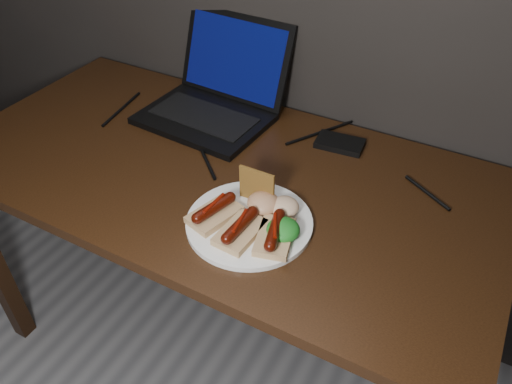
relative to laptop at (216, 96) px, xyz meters
name	(u,v)px	position (x,y,z in m)	size (l,w,h in m)	color
desk	(219,195)	(0.14, -0.23, -0.14)	(1.40, 0.70, 0.75)	#351C0D
laptop	(216,96)	(0.00, 0.00, 0.00)	(0.37, 0.35, 0.25)	black
hard_drive	(340,143)	(0.38, 0.01, -0.05)	(0.12, 0.07, 0.02)	black
desk_cables	(252,141)	(0.17, -0.09, -0.05)	(0.96, 0.41, 0.01)	black
plate	(249,223)	(0.32, -0.37, -0.05)	(0.27, 0.27, 0.01)	white
bread_sausage_left	(214,212)	(0.25, -0.40, -0.03)	(0.10, 0.13, 0.04)	#D8BA7F
bread_sausage_center	(240,229)	(0.32, -0.42, -0.03)	(0.08, 0.12, 0.04)	#D8BA7F
bread_sausage_right	(275,234)	(0.39, -0.39, -0.03)	(0.10, 0.13, 0.04)	#D8BA7F
crispbread	(257,186)	(0.30, -0.30, 0.00)	(0.09, 0.01, 0.09)	#9E6C2B
salad_greens	(283,230)	(0.40, -0.38, -0.02)	(0.07, 0.07, 0.04)	#13611B
salsa_mound	(263,203)	(0.33, -0.32, -0.02)	(0.07, 0.07, 0.04)	#9F290F
coleslaw_mound	(285,207)	(0.37, -0.31, -0.02)	(0.06, 0.06, 0.04)	silver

